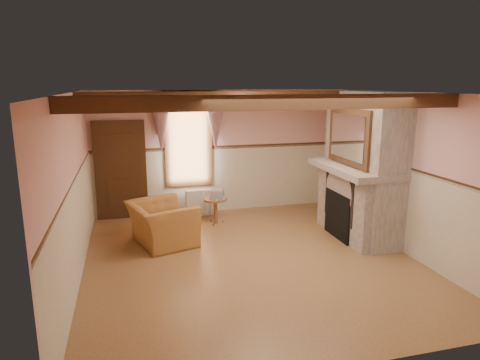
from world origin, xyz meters
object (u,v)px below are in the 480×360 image
object	(u,v)px
side_table	(216,211)
oil_lamp	(341,153)
bowl	(350,161)
mantel_clock	(342,156)
radiator	(201,202)
armchair	(162,224)

from	to	relation	value
side_table	oil_lamp	bearing A→B (deg)	-19.82
bowl	mantel_clock	bearing A→B (deg)	90.00
radiator	oil_lamp	world-z (taller)	oil_lamp
bowl	oil_lamp	distance (m)	0.37
bowl	mantel_clock	distance (m)	0.31
radiator	mantel_clock	xyz separation A→B (m)	(2.62, -1.58, 1.22)
mantel_clock	oil_lamp	bearing A→B (deg)	90.00
armchair	side_table	bearing A→B (deg)	-69.66
radiator	armchair	bearing A→B (deg)	-125.70
radiator	bowl	xyz separation A→B (m)	(2.62, -1.88, 1.16)
armchair	side_table	xyz separation A→B (m)	(1.21, 0.92, -0.12)
bowl	radiator	bearing A→B (deg)	144.36
bowl	oil_lamp	bearing A→B (deg)	90.00
mantel_clock	radiator	bearing A→B (deg)	148.98
armchair	radiator	distance (m)	1.87
radiator	side_table	bearing A→B (deg)	-76.23
side_table	mantel_clock	distance (m)	2.88
armchair	bowl	xyz separation A→B (m)	(3.63, -0.31, 1.07)
armchair	bowl	bearing A→B (deg)	-111.78
radiator	bowl	size ratio (longest dim) A/B	1.92
radiator	mantel_clock	distance (m)	3.29
bowl	oil_lamp	world-z (taller)	oil_lamp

